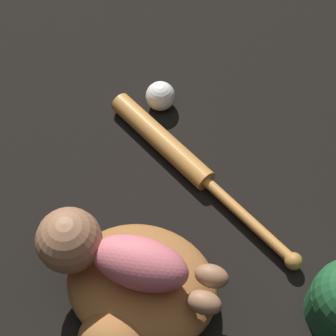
# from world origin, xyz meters

# --- Properties ---
(ground_plane) EXTENTS (6.00, 6.00, 0.00)m
(ground_plane) POSITION_xyz_m (0.00, 0.00, 0.00)
(ground_plane) COLOR black
(baseball_glove) EXTENTS (0.30, 0.30, 0.09)m
(baseball_glove) POSITION_xyz_m (-0.00, -0.03, 0.05)
(baseball_glove) COLOR #935B2D
(baseball_glove) RESTS_ON ground
(baby_figure) EXTENTS (0.35, 0.14, 0.12)m
(baby_figure) POSITION_xyz_m (0.06, -0.05, 0.14)
(baby_figure) COLOR #D16670
(baby_figure) RESTS_ON baseball_glove
(baseball_bat) EXTENTS (0.53, 0.28, 0.05)m
(baseball_bat) POSITION_xyz_m (0.06, -0.38, 0.03)
(baseball_bat) COLOR #C6843D
(baseball_bat) RESTS_ON ground
(baseball) EXTENTS (0.07, 0.07, 0.07)m
(baseball) POSITION_xyz_m (0.17, -0.51, 0.04)
(baseball) COLOR white
(baseball) RESTS_ON ground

